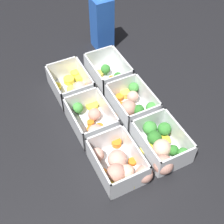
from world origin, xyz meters
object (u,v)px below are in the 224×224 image
container_near_left (73,85)px  container_far_right (161,146)px  container_far_left (108,73)px  container_near_right (119,166)px  container_near_center (92,120)px  container_far_center (133,104)px  juice_carton (102,23)px

container_near_left → container_far_right: 0.35m
container_far_left → container_near_right: bearing=-21.6°
container_near_right → container_far_right: size_ratio=1.06×
container_near_center → container_far_right: bearing=37.7°
container_far_left → container_far_right: size_ratio=0.91×
container_far_center → juice_carton: size_ratio=0.78×
container_far_center → juice_carton: bearing=170.4°
container_near_left → juice_carton: 0.27m
container_far_left → container_near_center: bearing=-39.1°
container_near_center → container_far_center: (-0.00, 0.14, 0.00)m
container_near_center → container_near_right: bearing=0.2°
container_near_right → container_far_center: 0.22m
container_near_right → container_far_center: same height
container_near_left → container_near_center: (0.16, -0.01, 0.00)m
container_near_left → juice_carton: bearing=133.3°
container_far_center → container_far_right: 0.17m
container_near_center → container_far_center: same height
juice_carton → container_near_right: bearing=-20.8°
container_near_center → juice_carton: bearing=150.2°
container_near_center → container_near_right: same height
container_far_right → container_near_center: bearing=-142.3°
container_near_left → juice_carton: size_ratio=0.76×
container_near_right → container_far_center: bearing=142.1°
container_near_left → container_far_right: bearing=20.4°
container_near_right → container_far_right: 0.13m
container_near_left → container_far_right: (0.33, 0.12, 0.01)m
container_far_left → container_far_center: same height
container_far_center → juice_carton: juice_carton is taller
container_near_center → container_far_center: 0.14m
container_near_center → container_far_left: size_ratio=1.14×
container_near_right → container_far_right: bearing=92.2°
container_far_center → container_far_right: bearing=-2.9°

